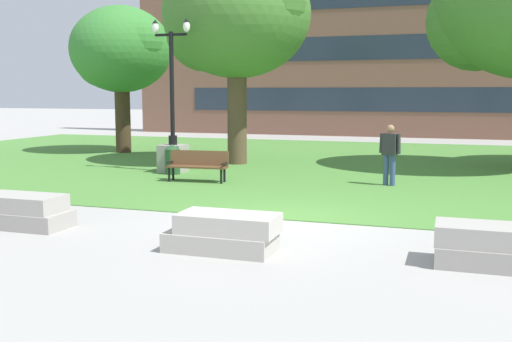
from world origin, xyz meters
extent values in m
plane|color=#A3A09B|center=(0.00, 0.00, 0.00)|extent=(140.00, 140.00, 0.00)
cube|color=#4C8438|center=(0.00, 10.00, 0.01)|extent=(40.00, 20.00, 0.02)
cube|color=#9E9991|center=(-4.65, -2.19, 0.16)|extent=(1.80, 0.90, 0.32)
cube|color=#A6A098|center=(-4.70, -2.19, 0.48)|extent=(1.66, 0.83, 0.32)
cube|color=#B2ADA3|center=(-0.33, -2.64, 0.16)|extent=(1.80, 0.90, 0.32)
cube|color=#BBB6AB|center=(-0.19, -2.64, 0.48)|extent=(1.66, 0.83, 0.32)
cube|color=#9E9991|center=(3.99, -2.20, 0.16)|extent=(1.80, 0.90, 0.32)
cube|color=#A6A098|center=(3.90, -2.20, 0.48)|extent=(1.66, 0.83, 0.32)
cube|color=brown|center=(-3.81, 4.23, 0.46)|extent=(1.83, 0.58, 0.05)
cube|color=brown|center=(-3.83, 4.48, 0.69)|extent=(1.80, 0.26, 0.46)
cube|color=black|center=(-4.64, 4.17, 0.58)|extent=(0.09, 0.40, 0.04)
cube|color=black|center=(-2.97, 4.30, 0.58)|extent=(0.09, 0.40, 0.04)
cylinder|color=black|center=(-4.59, 4.01, 0.23)|extent=(0.07, 0.07, 0.41)
cylinder|color=black|center=(-3.00, 4.14, 0.23)|extent=(0.07, 0.07, 0.41)
cylinder|color=black|center=(-4.62, 4.33, 0.23)|extent=(0.07, 0.07, 0.41)
cylinder|color=black|center=(-3.02, 4.45, 0.23)|extent=(0.07, 0.07, 0.41)
cube|color=gray|center=(-5.43, 6.01, 0.47)|extent=(0.80, 0.80, 0.90)
cylinder|color=black|center=(-5.43, 6.01, 1.07)|extent=(0.28, 0.28, 0.30)
cylinder|color=black|center=(-5.43, 6.01, 2.74)|extent=(0.14, 0.14, 3.64)
cube|color=black|center=(-5.43, 6.01, 4.46)|extent=(1.10, 0.08, 0.08)
ellipsoid|color=white|center=(-5.98, 6.01, 4.70)|extent=(0.22, 0.22, 0.36)
cone|color=black|center=(-5.98, 6.01, 4.89)|extent=(0.20, 0.20, 0.13)
ellipsoid|color=white|center=(-4.88, 6.01, 4.70)|extent=(0.22, 0.22, 0.36)
cone|color=black|center=(-4.88, 6.01, 4.89)|extent=(0.20, 0.20, 0.13)
sphere|color=#42752D|center=(3.92, 10.63, 5.08)|extent=(3.47, 3.47, 3.47)
cylinder|color=#42301E|center=(-10.40, 11.26, 1.64)|extent=(0.66, 0.66, 3.24)
ellipsoid|color=#387F33|center=(-10.40, 11.26, 4.45)|extent=(4.32, 4.32, 3.68)
sphere|color=#387F33|center=(-11.59, 11.69, 4.02)|extent=(2.38, 2.38, 2.38)
sphere|color=#387F33|center=(-9.32, 10.83, 4.67)|extent=(2.16, 2.16, 2.16)
cylinder|color=brown|center=(-4.24, 8.88, 1.97)|extent=(0.71, 0.71, 3.90)
ellipsoid|color=#42752D|center=(-4.24, 8.88, 5.38)|extent=(5.31, 5.31, 4.51)
sphere|color=#42752D|center=(-5.70, 9.41, 4.85)|extent=(2.92, 2.92, 2.92)
sphere|color=#42752D|center=(-2.91, 8.35, 5.65)|extent=(2.66, 2.66, 2.66)
cylinder|color=#234C28|center=(-5.23, 5.54, 0.42)|extent=(0.48, 0.48, 0.80)
cone|color=#234C28|center=(-5.23, 5.54, 0.90)|extent=(0.49, 0.49, 0.16)
cylinder|color=#384C7A|center=(1.52, 5.35, 0.45)|extent=(0.15, 0.15, 0.86)
cylinder|color=#384C7A|center=(1.71, 5.29, 0.45)|extent=(0.15, 0.15, 0.86)
cube|color=#2D2D30|center=(1.62, 5.32, 1.18)|extent=(0.45, 0.35, 0.60)
cylinder|color=#2D2D30|center=(1.37, 5.41, 1.20)|extent=(0.14, 0.13, 0.55)
cylinder|color=#2D2D30|center=(1.87, 5.24, 1.20)|extent=(0.14, 0.13, 0.55)
sphere|color=#9E7051|center=(1.62, 5.32, 1.62)|extent=(0.22, 0.22, 0.22)
cube|color=brown|center=(-1.15, 24.50, 6.07)|extent=(30.68, 1.00, 12.14)
cube|color=#232D3D|center=(-1.15, 23.98, 2.20)|extent=(23.01, 0.03, 1.40)
cube|color=#232D3D|center=(-1.15, 23.98, 5.20)|extent=(23.01, 0.03, 1.40)
camera|label=1|loc=(3.28, -11.70, 2.63)|focal=42.00mm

